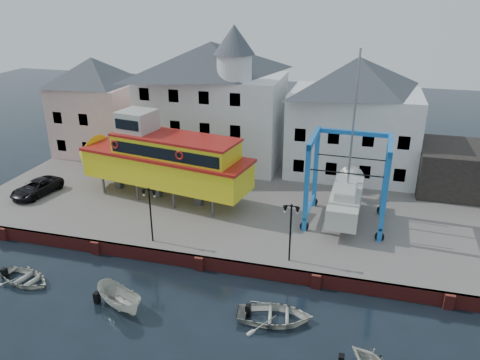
# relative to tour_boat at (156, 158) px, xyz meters

# --- Properties ---
(ground) EXTENTS (140.00, 140.00, 0.00)m
(ground) POSITION_rel_tour_boat_xyz_m (6.90, -8.58, -4.54)
(ground) COLOR black
(ground) RESTS_ON ground
(hardstanding) EXTENTS (44.00, 22.00, 1.00)m
(hardstanding) POSITION_rel_tour_boat_xyz_m (6.90, 2.42, -4.04)
(hardstanding) COLOR slate
(hardstanding) RESTS_ON ground
(quay_wall) EXTENTS (44.00, 0.47, 1.00)m
(quay_wall) POSITION_rel_tour_boat_xyz_m (6.90, -8.47, -4.04)
(quay_wall) COLOR maroon
(quay_wall) RESTS_ON ground
(building_pink) EXTENTS (8.00, 7.00, 10.30)m
(building_pink) POSITION_rel_tour_boat_xyz_m (-11.10, 9.42, 1.61)
(building_pink) COLOR #D4A8A1
(building_pink) RESTS_ON hardstanding
(building_white_main) EXTENTS (14.00, 8.30, 14.00)m
(building_white_main) POSITION_rel_tour_boat_xyz_m (2.03, 9.81, 2.81)
(building_white_main) COLOR silver
(building_white_main) RESTS_ON hardstanding
(building_white_right) EXTENTS (12.00, 8.00, 11.20)m
(building_white_right) POSITION_rel_tour_boat_xyz_m (15.90, 10.42, 2.06)
(building_white_right) COLOR silver
(building_white_right) RESTS_ON hardstanding
(shed_dark) EXTENTS (8.00, 7.00, 4.00)m
(shed_dark) POSITION_rel_tour_boat_xyz_m (25.90, 8.42, -1.54)
(shed_dark) COLOR black
(shed_dark) RESTS_ON hardstanding
(lamp_post_left) EXTENTS (1.12, 0.32, 4.20)m
(lamp_post_left) POSITION_rel_tour_boat_xyz_m (2.90, -7.38, -0.36)
(lamp_post_left) COLOR black
(lamp_post_left) RESTS_ON hardstanding
(lamp_post_right) EXTENTS (1.12, 0.32, 4.20)m
(lamp_post_right) POSITION_rel_tour_boat_xyz_m (12.90, -7.38, -0.36)
(lamp_post_right) COLOR black
(lamp_post_right) RESTS_ON hardstanding
(tour_boat) EXTENTS (17.67, 7.10, 7.50)m
(tour_boat) POSITION_rel_tour_boat_xyz_m (0.00, 0.00, 0.00)
(tour_boat) COLOR #59595E
(tour_boat) RESTS_ON hardstanding
(travel_lift) EXTENTS (6.32, 8.81, 13.20)m
(travel_lift) POSITION_rel_tour_boat_xyz_m (16.14, 0.05, -1.33)
(travel_lift) COLOR blue
(travel_lift) RESTS_ON hardstanding
(van) EXTENTS (2.99, 5.08, 1.33)m
(van) POSITION_rel_tour_boat_xyz_m (-10.44, -2.55, -2.87)
(van) COLOR black
(van) RESTS_ON hardstanding
(motorboat_a) EXTENTS (4.10, 3.03, 1.49)m
(motorboat_a) POSITION_rel_tour_boat_xyz_m (3.65, -13.72, -4.54)
(motorboat_a) COLOR beige
(motorboat_a) RESTS_ON ground
(motorboat_b) EXTENTS (4.88, 3.83, 0.92)m
(motorboat_b) POSITION_rel_tour_boat_xyz_m (12.95, -12.46, -4.54)
(motorboat_b) COLOR beige
(motorboat_b) RESTS_ON ground
(motorboat_d) EXTENTS (4.26, 3.42, 0.78)m
(motorboat_d) POSITION_rel_tour_boat_xyz_m (-3.73, -12.97, -4.54)
(motorboat_d) COLOR beige
(motorboat_d) RESTS_ON ground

